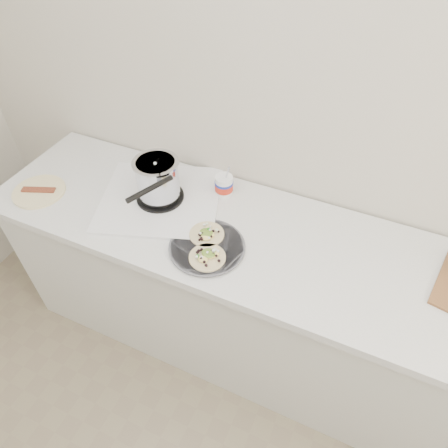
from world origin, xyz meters
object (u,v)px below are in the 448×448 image
at_px(stove, 159,186).
at_px(tub, 224,184).
at_px(bacon_plate, 39,191).
at_px(taco_plate, 207,245).

height_order(stove, tub, stove).
relative_size(stove, bacon_plate, 2.75).
bearing_deg(taco_plate, stove, 151.13).
bearing_deg(tub, bacon_plate, -156.47).
bearing_deg(stove, tub, 13.30).
relative_size(taco_plate, bacon_plate, 1.30).
height_order(stove, bacon_plate, stove).
relative_size(stove, taco_plate, 2.12).
bearing_deg(taco_plate, tub, 102.37).
bearing_deg(bacon_plate, tub, 23.53).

